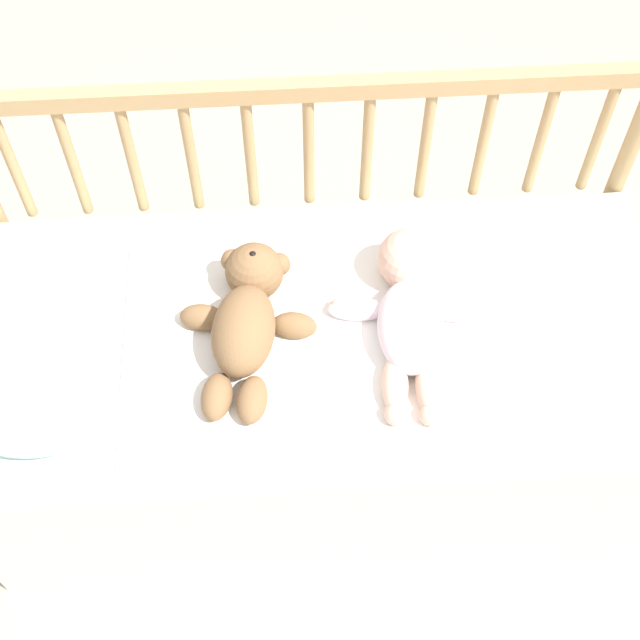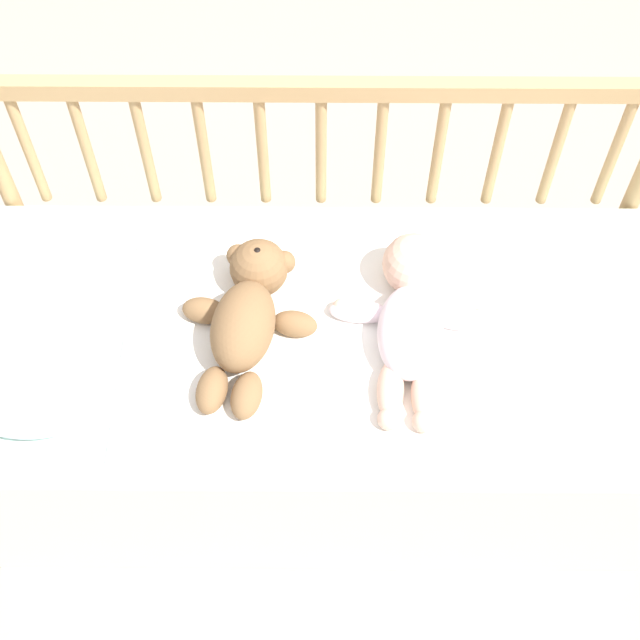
{
  "view_description": "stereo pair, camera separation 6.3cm",
  "coord_description": "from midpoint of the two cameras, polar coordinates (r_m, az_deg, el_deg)",
  "views": [
    {
      "loc": [
        -0.06,
        -0.9,
        1.86
      ],
      "look_at": [
        0.0,
        -0.01,
        0.49
      ],
      "focal_mm": 50.0,
      "sensor_mm": 36.0,
      "label": 1
    },
    {
      "loc": [
        0.01,
        -0.9,
        1.86
      ],
      "look_at": [
        0.0,
        -0.01,
        0.49
      ],
      "focal_mm": 50.0,
      "sensor_mm": 36.0,
      "label": 2
    }
  ],
  "objects": [
    {
      "name": "ground_plane",
      "position": [
        2.07,
        0.88,
        -7.41
      ],
      "size": [
        12.0,
        12.0,
        0.0
      ],
      "primitive_type": "plane",
      "color": "tan"
    },
    {
      "name": "crib_mattress",
      "position": [
        1.88,
        0.97,
        -4.52
      ],
      "size": [
        1.34,
        0.63,
        0.43
      ],
      "color": "silver",
      "rests_on": "ground_plane"
    },
    {
      "name": "crib_rail",
      "position": [
        1.81,
        1.08,
        10.06
      ],
      "size": [
        1.34,
        0.04,
        0.76
      ],
      "color": "tan",
      "rests_on": "ground_plane"
    },
    {
      "name": "blanket",
      "position": [
        1.68,
        1.84,
        -1.5
      ],
      "size": [
        0.79,
        0.5,
        0.01
      ],
      "color": "white",
      "rests_on": "crib_mattress"
    },
    {
      "name": "teddy_bear",
      "position": [
        1.66,
        -3.58,
        0.46
      ],
      "size": [
        0.27,
        0.37,
        0.12
      ],
      "color": "olive",
      "rests_on": "crib_mattress"
    },
    {
      "name": "baby",
      "position": [
        1.67,
        6.92,
        0.28
      ],
      "size": [
        0.31,
        0.4,
        0.12
      ],
      "color": "white",
      "rests_on": "crib_mattress"
    },
    {
      "name": "small_pillow",
      "position": [
        1.66,
        -16.83,
        -4.93
      ],
      "size": [
        0.25,
        0.15,
        0.06
      ],
      "color": "silver",
      "rests_on": "crib_mattress"
    }
  ]
}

